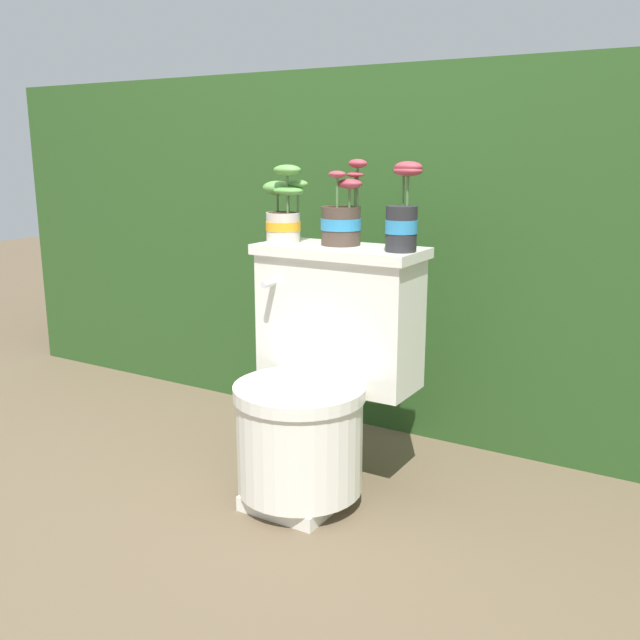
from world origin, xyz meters
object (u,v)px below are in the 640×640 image
(potted_plant_midleft, at_px, (342,219))
(potted_plant_middle, at_px, (403,215))
(toilet, at_px, (319,378))
(potted_plant_left, at_px, (284,211))

(potted_plant_midleft, xyz_separation_m, potted_plant_middle, (0.21, -0.03, 0.02))
(toilet, bearing_deg, potted_plant_middle, 26.93)
(potted_plant_left, bearing_deg, potted_plant_middle, -0.32)
(toilet, relative_size, potted_plant_left, 3.09)
(potted_plant_midleft, relative_size, potted_plant_middle, 1.02)
(toilet, bearing_deg, potted_plant_left, 150.83)
(potted_plant_left, distance_m, potted_plant_midleft, 0.19)
(toilet, height_order, potted_plant_middle, potted_plant_middle)
(potted_plant_midleft, bearing_deg, potted_plant_middle, -8.36)
(potted_plant_middle, bearing_deg, toilet, -153.07)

